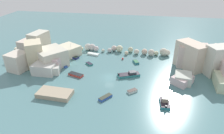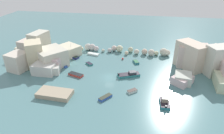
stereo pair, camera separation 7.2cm
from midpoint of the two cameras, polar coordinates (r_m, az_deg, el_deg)
The scene contains 16 objects.
cove_water at distance 55.35m, azimuth -0.76°, elevation -3.04°, with size 160.00×160.00×0.00m, color slate.
cliff_headland_left at distance 67.21m, azimuth -19.48°, elevation 3.52°, with size 23.98×20.65×8.33m.
cliff_headland_right at distance 62.54m, azimuth 25.53°, elevation 1.38°, with size 18.18×18.81×8.55m.
rock_breakwater at distance 70.81m, azimuth 4.25°, elevation 4.94°, with size 32.56×4.43×2.72m.
stone_dock at distance 49.69m, azimuth -16.21°, elevation -7.39°, with size 8.28×4.18×1.12m, color tan.
channel_buoy at distance 65.83m, azimuth 3.14°, elevation 2.43°, with size 0.64×0.64×0.64m, color red.
moored_boat_0 at distance 46.53m, azimuth 15.11°, elevation -9.90°, with size 2.29×4.19×1.68m.
moored_boat_1 at distance 62.94m, azimuth -13.88°, elevation 0.35°, with size 3.10×2.48×0.56m.
moored_boat_2 at distance 68.85m, azimuth -11.54°, elevation 3.06°, with size 5.60×3.83×5.04m.
moored_boat_3 at distance 57.00m, azimuth -10.41°, elevation -2.19°, with size 4.64×2.91×0.65m.
moored_boat_4 at distance 46.97m, azimuth -1.89°, elevation -8.78°, with size 3.04×3.50×0.59m.
moored_boat_5 at distance 55.96m, azimuth 5.05°, elevation -2.21°, with size 6.55×4.38×1.38m.
moored_boat_6 at distance 69.66m, azimuth -5.42°, elevation 3.75°, with size 4.43×2.46×0.55m.
moored_boat_7 at distance 63.92m, azimuth 6.98°, elevation 1.47°, with size 2.33×3.02×0.63m.
moored_boat_8 at distance 62.86m, azimuth -6.57°, elevation 0.93°, with size 2.74×2.66×0.46m.
moored_boat_9 at distance 49.38m, azimuth 5.91°, elevation -6.92°, with size 2.68×2.55×0.59m.
Camera 2 is at (8.93, -46.95, 27.92)m, focal length 31.53 mm.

